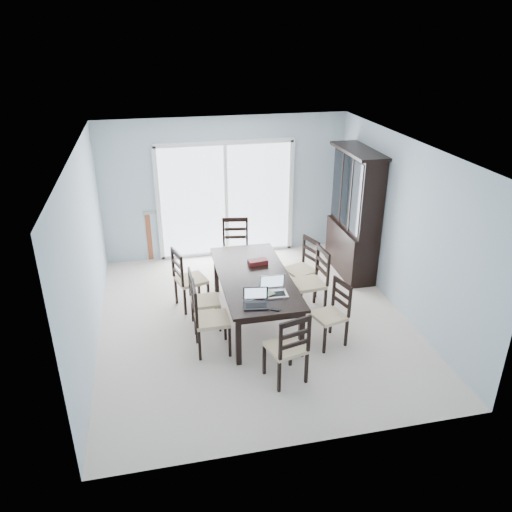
% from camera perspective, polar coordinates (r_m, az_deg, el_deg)
% --- Properties ---
extents(floor, '(5.00, 5.00, 0.00)m').
position_cam_1_polar(floor, '(7.55, -0.21, -7.31)').
color(floor, silver).
rests_on(floor, ground).
extents(ceiling, '(5.00, 5.00, 0.00)m').
position_cam_1_polar(ceiling, '(6.54, -0.24, 12.33)').
color(ceiling, white).
rests_on(ceiling, back_wall).
extents(back_wall, '(4.50, 0.02, 2.60)m').
position_cam_1_polar(back_wall, '(9.26, -3.49, 7.74)').
color(back_wall, '#A6B9C6').
rests_on(back_wall, floor).
extents(wall_left, '(0.02, 5.00, 2.60)m').
position_cam_1_polar(wall_left, '(6.88, -18.89, 0.14)').
color(wall_left, '#A6B9C6').
rests_on(wall_left, floor).
extents(wall_right, '(0.02, 5.00, 2.60)m').
position_cam_1_polar(wall_right, '(7.70, 16.41, 3.13)').
color(wall_right, '#A6B9C6').
rests_on(wall_right, floor).
extents(balcony, '(4.50, 2.00, 0.10)m').
position_cam_1_polar(balcony, '(10.65, -4.16, 2.34)').
color(balcony, gray).
rests_on(balcony, ground).
extents(railing, '(4.50, 0.06, 1.10)m').
position_cam_1_polar(railing, '(11.37, -5.00, 7.02)').
color(railing, '#99999E').
rests_on(railing, balcony).
extents(dining_table, '(1.00, 2.20, 0.75)m').
position_cam_1_polar(dining_table, '(7.21, -0.22, -2.78)').
color(dining_table, black).
rests_on(dining_table, floor).
extents(china_hutch, '(0.50, 1.38, 2.20)m').
position_cam_1_polar(china_hutch, '(8.73, 11.17, 4.65)').
color(china_hutch, black).
rests_on(china_hutch, floor).
extents(sliding_door, '(2.52, 0.05, 2.18)m').
position_cam_1_polar(sliding_door, '(9.30, -3.44, 6.45)').
color(sliding_door, silver).
rests_on(sliding_door, floor).
extents(chair_left_near, '(0.46, 0.44, 1.17)m').
position_cam_1_polar(chair_left_near, '(6.61, -5.95, -6.27)').
color(chair_left_near, black).
rests_on(chair_left_near, floor).
extents(chair_left_mid, '(0.41, 0.40, 1.04)m').
position_cam_1_polar(chair_left_mid, '(7.15, -6.58, -4.33)').
color(chair_left_mid, black).
rests_on(chair_left_mid, floor).
extents(chair_left_far, '(0.54, 0.53, 1.14)m').
position_cam_1_polar(chair_left_far, '(7.65, -8.15, -1.94)').
color(chair_left_far, black).
rests_on(chair_left_far, floor).
extents(chair_right_near, '(0.50, 0.49, 1.06)m').
position_cam_1_polar(chair_right_near, '(6.88, 9.00, -5.69)').
color(chair_right_near, black).
rests_on(chair_right_near, floor).
extents(chair_right_mid, '(0.49, 0.48, 1.18)m').
position_cam_1_polar(chair_right_mid, '(7.55, 6.77, -2.07)').
color(chair_right_mid, black).
rests_on(chair_right_mid, floor).
extents(chair_right_far, '(0.54, 0.53, 1.11)m').
position_cam_1_polar(chair_right_far, '(8.01, 5.62, -0.61)').
color(chair_right_far, black).
rests_on(chair_right_far, floor).
extents(chair_end_near, '(0.52, 0.53, 1.13)m').
position_cam_1_polar(chair_end_near, '(6.03, 3.89, -9.81)').
color(chair_end_near, black).
rests_on(chair_end_near, floor).
extents(chair_end_far, '(0.51, 0.53, 1.19)m').
position_cam_1_polar(chair_end_far, '(8.61, -2.36, 1.65)').
color(chair_end_far, black).
rests_on(chair_end_far, floor).
extents(laptop_dark, '(0.35, 0.27, 0.22)m').
position_cam_1_polar(laptop_dark, '(6.39, 0.02, -5.34)').
color(laptop_dark, black).
rests_on(laptop_dark, dining_table).
extents(laptop_silver, '(0.36, 0.26, 0.24)m').
position_cam_1_polar(laptop_silver, '(6.65, 2.10, -4.02)').
color(laptop_silver, silver).
rests_on(laptop_silver, dining_table).
extents(book_stack, '(0.29, 0.26, 0.04)m').
position_cam_1_polar(book_stack, '(6.65, 0.90, -4.41)').
color(book_stack, maroon).
rests_on(book_stack, dining_table).
extents(cell_phone, '(0.12, 0.10, 0.01)m').
position_cam_1_polar(cell_phone, '(6.34, 2.26, -6.15)').
color(cell_phone, black).
rests_on(cell_phone, dining_table).
extents(game_box, '(0.30, 0.18, 0.07)m').
position_cam_1_polar(game_box, '(7.50, 0.20, -0.69)').
color(game_box, '#531016').
rests_on(game_box, dining_table).
extents(hot_tub, '(2.11, 1.94, 0.97)m').
position_cam_1_polar(hot_tub, '(10.32, -8.25, 4.58)').
color(hot_tub, brown).
rests_on(hot_tub, balcony).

